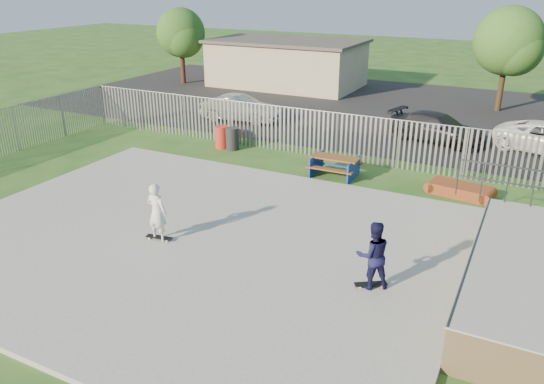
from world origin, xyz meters
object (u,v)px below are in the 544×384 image
at_px(picnic_table, 335,166).
at_px(car_dark, 437,128).
at_px(trash_bin_grey, 232,139).
at_px(car_silver, 240,109).
at_px(funbox, 460,190).
at_px(tree_left, 181,33).
at_px(skater_white, 157,212).
at_px(skater_navy, 373,255).
at_px(trash_bin_red, 222,137).
at_px(tree_mid, 508,41).

distance_m(picnic_table, car_dark, 7.04).
bearing_deg(trash_bin_grey, car_silver, 116.25).
relative_size(funbox, tree_left, 0.39).
bearing_deg(skater_white, skater_navy, -175.70).
xyz_separation_m(trash_bin_red, tree_left, (-10.97, 12.26, 3.05)).
bearing_deg(picnic_table, funbox, 1.58).
xyz_separation_m(skater_navy, skater_white, (-6.20, -0.35, 0.00)).
relative_size(funbox, skater_navy, 1.20).
bearing_deg(trash_bin_red, skater_white, -69.05).
relative_size(picnic_table, tree_left, 0.35).
xyz_separation_m(picnic_table, tree_mid, (4.55, 14.51, 3.53)).
xyz_separation_m(picnic_table, funbox, (4.67, 0.16, -0.20)).
height_order(trash_bin_red, skater_white, skater_white).
relative_size(picnic_table, skater_white, 1.07).
distance_m(trash_bin_red, skater_white, 9.45).
distance_m(car_dark, tree_mid, 8.83).
height_order(trash_bin_grey, skater_white, skater_white).
xyz_separation_m(picnic_table, trash_bin_grey, (-5.31, 1.15, 0.10)).
distance_m(funbox, skater_navy, 7.59).
xyz_separation_m(trash_bin_red, skater_navy, (9.58, -8.46, 0.51)).
bearing_deg(car_dark, funbox, -147.63).
xyz_separation_m(car_dark, tree_mid, (1.95, 7.97, 3.25)).
height_order(trash_bin_red, car_silver, car_silver).
relative_size(trash_bin_red, car_silver, 0.24).
height_order(car_silver, skater_white, skater_white).
bearing_deg(skater_navy, tree_mid, -125.29).
bearing_deg(car_dark, skater_white, 174.70).
bearing_deg(tree_mid, trash_bin_red, -127.89).
xyz_separation_m(funbox, tree_mid, (-0.12, 14.35, 3.73)).
relative_size(car_dark, skater_navy, 2.62).
distance_m(funbox, car_dark, 6.72).
height_order(tree_left, tree_mid, tree_mid).
distance_m(funbox, tree_mid, 14.83).
height_order(tree_mid, skater_white, tree_mid).
bearing_deg(trash_bin_red, funbox, -5.31).
bearing_deg(picnic_table, tree_left, 141.07).
height_order(tree_left, skater_navy, tree_left).
xyz_separation_m(trash_bin_grey, car_silver, (-2.21, 4.48, 0.20)).
bearing_deg(trash_bin_red, skater_navy, -41.46).
distance_m(tree_left, skater_navy, 29.29).
height_order(trash_bin_grey, car_silver, car_silver).
bearing_deg(skater_navy, funbox, -130.34).
bearing_deg(tree_mid, tree_left, -177.02).
height_order(picnic_table, trash_bin_red, trash_bin_red).
relative_size(tree_mid, skater_white, 3.38).
bearing_deg(skater_white, picnic_table, -106.81).
distance_m(picnic_table, skater_white, 8.09).
relative_size(trash_bin_grey, skater_white, 0.57).
distance_m(tree_mid, skater_white, 23.45).
xyz_separation_m(tree_left, skater_navy, (20.55, -20.72, -2.54)).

